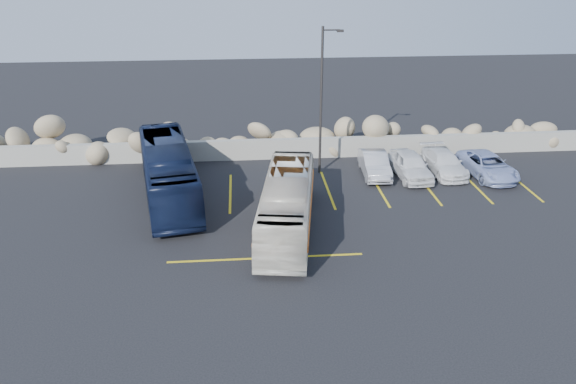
{
  "coord_description": "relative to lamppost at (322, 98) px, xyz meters",
  "views": [
    {
      "loc": [
        -1.79,
        -19.75,
        11.68
      ],
      "look_at": [
        0.24,
        4.0,
        1.26
      ],
      "focal_mm": 35.0,
      "sensor_mm": 36.0,
      "label": 1
    }
  ],
  "objects": [
    {
      "name": "car_c",
      "position": [
        6.87,
        -0.67,
        -3.7
      ],
      "size": [
        1.91,
        4.22,
        1.2
      ],
      "primitive_type": "imported",
      "rotation": [
        0.0,
        0.0,
        0.06
      ],
      "color": "white",
      "rests_on": "ground"
    },
    {
      "name": "riprap_pile",
      "position": [
        -2.56,
        3.7,
        -3.0
      ],
      "size": [
        54.0,
        2.8,
        2.6
      ],
      "primitive_type": null,
      "color": "tan",
      "rests_on": "ground"
    },
    {
      "name": "ground",
      "position": [
        -2.56,
        -9.5,
        -4.3
      ],
      "size": [
        90.0,
        90.0,
        0.0
      ],
      "primitive_type": "plane",
      "color": "black",
      "rests_on": "ground"
    },
    {
      "name": "car_a",
      "position": [
        4.82,
        -1.11,
        -3.61
      ],
      "size": [
        1.88,
        4.14,
        1.38
      ],
      "primitive_type": "imported",
      "rotation": [
        0.0,
        0.0,
        0.06
      ],
      "color": "white",
      "rests_on": "ground"
    },
    {
      "name": "vintage_bus",
      "position": [
        -2.46,
        -6.78,
        -3.07
      ],
      "size": [
        3.38,
        9.01,
        2.45
      ],
      "primitive_type": "imported",
      "rotation": [
        0.0,
        0.0,
        -0.15
      ],
      "color": "silver",
      "rests_on": "ground"
    },
    {
      "name": "car_b",
      "position": [
        2.93,
        -0.64,
        -3.66
      ],
      "size": [
        1.53,
        3.92,
        1.27
      ],
      "primitive_type": "imported",
      "rotation": [
        0.0,
        0.0,
        -0.05
      ],
      "color": "#B8B7BD",
      "rests_on": "ground"
    },
    {
      "name": "tour_coach",
      "position": [
        -8.1,
        -2.71,
        -2.93
      ],
      "size": [
        4.13,
        10.08,
        2.74
      ],
      "primitive_type": "imported",
      "rotation": [
        0.0,
        0.0,
        0.19
      ],
      "color": "black",
      "rests_on": "ground"
    },
    {
      "name": "parking_lines",
      "position": [
        2.09,
        -3.93,
        -4.29
      ],
      "size": [
        18.16,
        9.36,
        0.01
      ],
      "color": "gold",
      "rests_on": "ground"
    },
    {
      "name": "lamppost",
      "position": [
        0.0,
        0.0,
        0.0
      ],
      "size": [
        1.14,
        0.18,
        8.0
      ],
      "color": "#322F2C",
      "rests_on": "ground"
    },
    {
      "name": "seawall",
      "position": [
        -2.56,
        2.5,
        -3.7
      ],
      "size": [
        60.0,
        0.4,
        1.2
      ],
      "primitive_type": "cube",
      "color": "#9A988C",
      "rests_on": "ground"
    },
    {
      "name": "car_d",
      "position": [
        9.12,
        -1.34,
        -3.68
      ],
      "size": [
        2.4,
        4.55,
        1.22
      ],
      "primitive_type": "imported",
      "rotation": [
        0.0,
        0.0,
        0.09
      ],
      "color": "#95A6D4",
      "rests_on": "ground"
    }
  ]
}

